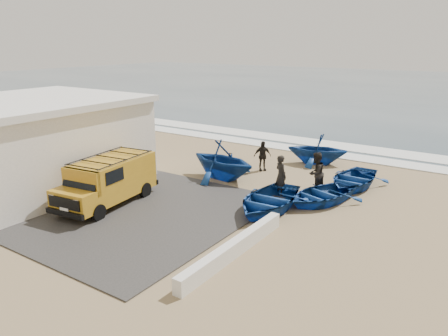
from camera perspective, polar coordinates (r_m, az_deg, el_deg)
The scene contains 16 objects.
ground at distance 20.01m, azimuth -6.14°, elevation -4.27°, with size 160.00×160.00×0.00m, color #937B55.
slab at distance 19.99m, azimuth -14.27°, elevation -4.65°, with size 12.00×10.00×0.05m, color #3C3A37.
ocean at distance 71.64m, azimuth 24.34°, elevation 9.30°, with size 180.00×88.00×0.01m, color #385166.
surf_line at distance 29.76m, azimuth 8.83°, elevation 2.57°, with size 180.00×1.60×0.06m, color white.
surf_wash at distance 31.99m, azimuth 10.76°, elevation 3.42°, with size 180.00×2.20×0.04m, color white.
building at distance 23.67m, azimuth -23.63°, elevation 3.14°, with size 8.40×9.40×4.30m.
parapet at distance 14.94m, azimuth 1.31°, elevation -10.46°, with size 0.35×6.00×0.55m, color silver.
van at distance 19.85m, azimuth -14.87°, elevation -1.45°, with size 2.51×5.12×2.11m.
boat_near_left at distance 18.81m, azimuth 5.81°, elevation -4.18°, with size 3.07×4.29×0.89m, color navy.
boat_near_right at distance 20.03m, azimuth 12.58°, elevation -3.38°, with size 2.68×3.75×0.78m, color navy.
boat_mid_left at distance 22.77m, azimuth -0.23°, elevation 1.10°, with size 3.36×3.90×2.05m, color navy.
boat_mid_right at distance 22.50m, azimuth 16.50°, elevation -1.41°, with size 2.84×3.98×0.82m, color navy.
boat_far_left at distance 26.17m, azimuth 12.10°, elevation 2.46°, with size 2.94×3.40×1.79m, color navy.
fisherman_front at distance 20.46m, azimuth 7.43°, elevation -0.97°, with size 0.71×0.46×1.94m, color black.
fisherman_middle at distance 21.01m, azimuth 11.90°, elevation -0.64°, with size 0.97×0.76×2.00m, color black.
fisherman_back at distance 24.34m, azimuth 5.03°, elevation 1.59°, with size 0.99×0.41×1.68m, color black.
Camera 1 is at (12.17, -14.25, 7.01)m, focal length 35.00 mm.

